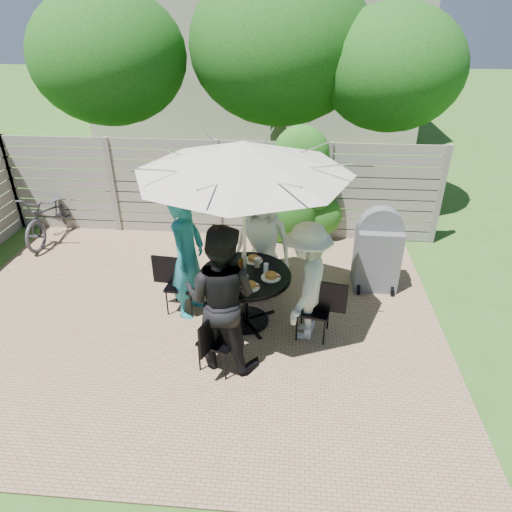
# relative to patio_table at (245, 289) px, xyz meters

# --- Properties ---
(backyard_envelope) EXTENTS (60.00, 60.00, 5.00)m
(backyard_envelope) POSITION_rel_patio_table_xyz_m (-0.70, 10.04, 2.05)
(backyard_envelope) COLOR #35571B
(backyard_envelope) RESTS_ON ground
(patio_table) EXTENTS (1.46, 1.46, 0.80)m
(patio_table) POSITION_rel_patio_table_xyz_m (0.00, 0.00, 0.00)
(patio_table) COLOR black
(patio_table) RESTS_ON ground
(umbrella) EXTENTS (3.17, 3.17, 2.56)m
(umbrella) POSITION_rel_patio_table_xyz_m (-0.00, -0.00, 1.82)
(umbrella) COLOR silver
(umbrella) RESTS_ON ground
(chair_back) EXTENTS (0.50, 0.65, 0.85)m
(chair_back) POSITION_rel_patio_table_xyz_m (0.22, 0.94, -0.30)
(chair_back) COLOR black
(chair_back) RESTS_ON ground
(person_back) EXTENTS (0.95, 0.73, 1.73)m
(person_back) POSITION_rel_patio_table_xyz_m (0.19, 0.81, 0.31)
(person_back) COLOR silver
(person_back) RESTS_ON ground
(chair_left) EXTENTS (0.65, 0.46, 0.87)m
(chair_left) POSITION_rel_patio_table_xyz_m (-0.94, 0.22, -0.29)
(chair_left) COLOR black
(chair_left) RESTS_ON ground
(person_left) EXTENTS (0.57, 0.74, 1.80)m
(person_left) POSITION_rel_patio_table_xyz_m (-0.81, 0.19, 0.34)
(person_left) COLOR teal
(person_left) RESTS_ON ground
(chair_front) EXTENTS (0.53, 0.66, 0.86)m
(chair_front) POSITION_rel_patio_table_xyz_m (-0.22, -0.94, -0.30)
(chair_front) COLOR black
(chair_front) RESTS_ON ground
(person_front) EXTENTS (1.05, 0.90, 1.87)m
(person_front) POSITION_rel_patio_table_xyz_m (-0.19, -0.81, 0.38)
(person_front) COLOR black
(person_front) RESTS_ON ground
(chair_right) EXTENTS (0.66, 0.49, 0.87)m
(chair_right) POSITION_rel_patio_table_xyz_m (0.94, -0.22, -0.30)
(chair_right) COLOR black
(chair_right) RESTS_ON ground
(person_right) EXTENTS (0.83, 1.17, 1.64)m
(person_right) POSITION_rel_patio_table_xyz_m (0.81, -0.19, 0.26)
(person_right) COLOR silver
(person_right) RESTS_ON ground
(plate_back) EXTENTS (0.26, 0.26, 0.06)m
(plate_back) POSITION_rel_patio_table_xyz_m (0.08, 0.35, 0.27)
(plate_back) COLOR white
(plate_back) RESTS_ON patio_table
(plate_left) EXTENTS (0.26, 0.26, 0.06)m
(plate_left) POSITION_rel_patio_table_xyz_m (-0.35, 0.08, 0.27)
(plate_left) COLOR white
(plate_left) RESTS_ON patio_table
(plate_front) EXTENTS (0.26, 0.26, 0.06)m
(plate_front) POSITION_rel_patio_table_xyz_m (-0.08, -0.35, 0.27)
(plate_front) COLOR white
(plate_front) RESTS_ON patio_table
(plate_right) EXTENTS (0.26, 0.26, 0.06)m
(plate_right) POSITION_rel_patio_table_xyz_m (0.35, -0.08, 0.27)
(plate_right) COLOR white
(plate_right) RESTS_ON patio_table
(plate_extra) EXTENTS (0.24, 0.24, 0.06)m
(plate_extra) POSITION_rel_patio_table_xyz_m (0.11, -0.33, 0.27)
(plate_extra) COLOR white
(plate_extra) RESTS_ON patio_table
(glass_back) EXTENTS (0.07, 0.07, 0.14)m
(glass_back) POSITION_rel_patio_table_xyz_m (-0.04, 0.28, 0.31)
(glass_back) COLOR silver
(glass_back) RESTS_ON patio_table
(glass_left) EXTENTS (0.07, 0.07, 0.14)m
(glass_left) POSITION_rel_patio_table_xyz_m (-0.28, -0.04, 0.31)
(glass_left) COLOR silver
(glass_left) RESTS_ON patio_table
(glass_front) EXTENTS (0.07, 0.07, 0.14)m
(glass_front) POSITION_rel_patio_table_xyz_m (0.04, -0.28, 0.31)
(glass_front) COLOR silver
(glass_front) RESTS_ON patio_table
(glass_right) EXTENTS (0.07, 0.07, 0.14)m
(glass_right) POSITION_rel_patio_table_xyz_m (0.28, 0.04, 0.31)
(glass_right) COLOR silver
(glass_right) RESTS_ON patio_table
(syrup_jug) EXTENTS (0.09, 0.09, 0.16)m
(syrup_jug) POSITION_rel_patio_table_xyz_m (-0.05, 0.06, 0.32)
(syrup_jug) COLOR #59280C
(syrup_jug) RESTS_ON patio_table
(coffee_cup) EXTENTS (0.08, 0.08, 0.12)m
(coffee_cup) POSITION_rel_patio_table_xyz_m (0.15, 0.19, 0.30)
(coffee_cup) COLOR #C6B293
(coffee_cup) RESTS_ON patio_table
(bicycle) EXTENTS (0.69, 1.81, 0.94)m
(bicycle) POSITION_rel_patio_table_xyz_m (-3.89, 2.35, -0.09)
(bicycle) COLOR #333338
(bicycle) RESTS_ON ground
(bbq_grill) EXTENTS (0.67, 0.51, 1.34)m
(bbq_grill) POSITION_rel_patio_table_xyz_m (1.91, 1.10, 0.06)
(bbq_grill) COLOR #57575C
(bbq_grill) RESTS_ON ground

